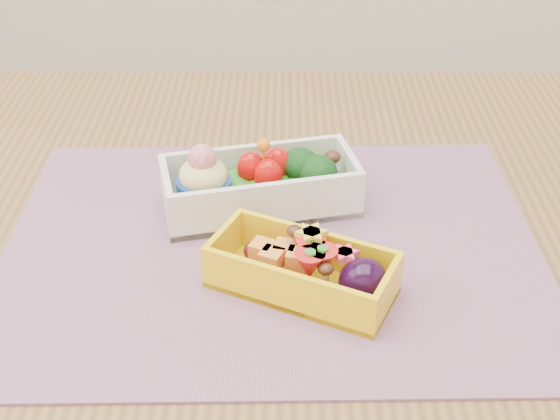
{
  "coord_description": "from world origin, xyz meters",
  "views": [
    {
      "loc": [
        0.01,
        -0.61,
        1.18
      ],
      "look_at": [
        0.01,
        -0.02,
        0.79
      ],
      "focal_mm": 48.72,
      "sensor_mm": 36.0,
      "label": 1
    }
  ],
  "objects_px": {
    "placemat": "(272,246)",
    "bento_white": "(259,185)",
    "table": "(271,312)",
    "bento_yellow": "(306,270)"
  },
  "relations": [
    {
      "from": "table",
      "to": "bento_yellow",
      "type": "height_order",
      "value": "bento_yellow"
    },
    {
      "from": "table",
      "to": "placemat",
      "type": "distance_m",
      "value": 0.1
    },
    {
      "from": "bento_yellow",
      "to": "placemat",
      "type": "bearing_deg",
      "value": 139.39
    },
    {
      "from": "bento_white",
      "to": "bento_yellow",
      "type": "relative_size",
      "value": 1.19
    },
    {
      "from": "placemat",
      "to": "bento_white",
      "type": "xyz_separation_m",
      "value": [
        -0.01,
        0.07,
        0.03
      ]
    },
    {
      "from": "table",
      "to": "bento_yellow",
      "type": "xyz_separation_m",
      "value": [
        0.03,
        -0.09,
        0.12
      ]
    },
    {
      "from": "placemat",
      "to": "bento_yellow",
      "type": "bearing_deg",
      "value": -65.61
    },
    {
      "from": "placemat",
      "to": "bento_yellow",
      "type": "relative_size",
      "value": 2.9
    },
    {
      "from": "table",
      "to": "placemat",
      "type": "relative_size",
      "value": 2.36
    },
    {
      "from": "placemat",
      "to": "table",
      "type": "bearing_deg",
      "value": 95.19
    }
  ]
}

